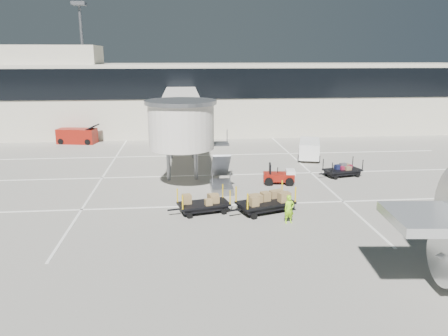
{
  "coord_description": "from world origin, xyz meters",
  "views": [
    {
      "loc": [
        -3.9,
        -23.17,
        8.84
      ],
      "look_at": [
        -1.37,
        3.38,
        2.0
      ],
      "focal_mm": 35.0,
      "sensor_mm": 36.0,
      "label": 1
    }
  ],
  "objects": [
    {
      "name": "ground",
      "position": [
        0.0,
        0.0,
        0.0
      ],
      "size": [
        140.0,
        140.0,
        0.0
      ],
      "primitive_type": "plane",
      "color": "#AAA598",
      "rests_on": "ground"
    },
    {
      "name": "terminal",
      "position": [
        -0.35,
        29.94,
        4.11
      ],
      "size": [
        64.0,
        12.11,
        15.2
      ],
      "color": "beige",
      "rests_on": "ground"
    },
    {
      "name": "box_cart_near",
      "position": [
        0.75,
        0.54,
        0.62
      ],
      "size": [
        4.05,
        2.58,
        1.57
      ],
      "rotation": [
        0.0,
        0.0,
        0.33
      ],
      "color": "black",
      "rests_on": "ground"
    },
    {
      "name": "baggage_tug",
      "position": [
        2.9,
        6.32,
        0.53
      ],
      "size": [
        2.34,
        1.68,
        1.45
      ],
      "rotation": [
        0.0,
        0.0,
        -0.14
      ],
      "color": "maroon",
      "rests_on": "ground"
    },
    {
      "name": "lane_markings",
      "position": [
        -0.67,
        9.33,
        0.01
      ],
      "size": [
        40.0,
        30.0,
        0.02
      ],
      "color": "white",
      "rests_on": "ground"
    },
    {
      "name": "jet_bridge",
      "position": [
        -3.97,
        12.26,
        4.28
      ],
      "size": [
        5.7,
        20.4,
        6.03
      ],
      "color": "silver",
      "rests_on": "ground"
    },
    {
      "name": "minivan",
      "position": [
        7.28,
        13.96,
        0.96
      ],
      "size": [
        2.84,
        4.53,
        1.6
      ],
      "rotation": [
        0.0,
        0.0,
        -0.29
      ],
      "color": "white",
      "rests_on": "ground"
    },
    {
      "name": "ground_worker",
      "position": [
        1.75,
        -1.23,
        0.79
      ],
      "size": [
        0.64,
        0.48,
        1.59
      ],
      "primitive_type": "imported",
      "rotation": [
        0.0,
        0.0,
        0.19
      ],
      "color": "#98F119",
      "rests_on": "ground"
    },
    {
      "name": "box_cart_far",
      "position": [
        -2.69,
        0.87,
        0.53
      ],
      "size": [
        3.67,
        2.09,
        1.41
      ],
      "rotation": [
        0.0,
        0.0,
        0.23
      ],
      "color": "black",
      "rests_on": "ground"
    },
    {
      "name": "suitcase_cart",
      "position": [
        8.02,
        7.73,
        0.47
      ],
      "size": [
        3.47,
        2.0,
        1.33
      ],
      "rotation": [
        0.0,
        0.0,
        0.24
      ],
      "color": "black",
      "rests_on": "ground"
    },
    {
      "name": "belt_loader",
      "position": [
        -14.89,
        23.0,
        0.77
      ],
      "size": [
        4.41,
        2.38,
        2.02
      ],
      "rotation": [
        0.0,
        0.0,
        -0.2
      ],
      "color": "maroon",
      "rests_on": "ground"
    }
  ]
}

